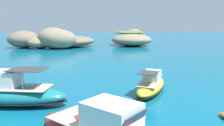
{
  "coord_description": "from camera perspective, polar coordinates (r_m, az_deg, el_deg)",
  "views": [
    {
      "loc": [
        -4.17,
        -7.46,
        6.84
      ],
      "look_at": [
        2.64,
        20.08,
        2.06
      ],
      "focal_mm": 36.51,
      "sensor_mm": 36.0,
      "label": 1
    }
  ],
  "objects": [
    {
      "name": "islet_large",
      "position": [
        70.97,
        -14.64,
        5.62
      ],
      "size": [
        28.2,
        18.67,
        6.06
      ],
      "color": "#756651",
      "rests_on": "ground"
    },
    {
      "name": "islet_small",
      "position": [
        78.82,
        5.04,
        6.22
      ],
      "size": [
        14.88,
        19.5,
        5.49
      ],
      "color": "#756651",
      "rests_on": "ground"
    },
    {
      "name": "motorboat_yellow",
      "position": [
        23.72,
        9.75,
        -5.48
      ],
      "size": [
        6.24,
        7.25,
        2.32
      ],
      "color": "yellow",
      "rests_on": "ground"
    },
    {
      "name": "motorboat_teal",
      "position": [
        21.65,
        -24.41,
        -6.94
      ],
      "size": [
        10.61,
        6.15,
        3.18
      ],
      "color": "#19727A",
      "rests_on": "ground"
    },
    {
      "name": "channel_buoy",
      "position": [
        28.34,
        8.6,
        -3.82
      ],
      "size": [
        0.56,
        0.56,
        1.48
      ],
      "color": "yellow",
      "rests_on": "ground"
    }
  ]
}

